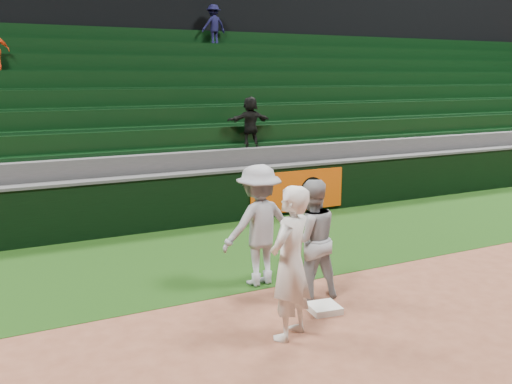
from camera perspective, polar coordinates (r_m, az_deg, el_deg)
ground at (r=8.68m, az=4.33°, el=-11.46°), size 70.00×70.00×0.00m
foul_grass at (r=11.19m, az=-3.73°, el=-6.09°), size 36.00×4.20×0.01m
upper_deck at (r=24.75m, az=-18.00°, el=17.06°), size 40.00×12.00×12.00m
first_base at (r=8.58m, az=6.79°, el=-11.46°), size 0.49×0.49×0.10m
first_baseman at (r=7.42m, az=3.43°, el=-7.10°), size 0.89×0.79×2.04m
baserunner at (r=8.79m, az=5.47°, el=-4.74°), size 0.99×0.82×1.86m
base_coach at (r=9.29m, az=0.27°, el=-3.34°), size 1.36×0.88×1.99m
field_wall at (r=13.02m, az=-7.52°, el=-0.78°), size 36.00×0.45×1.25m
stadium_seating at (r=16.41m, az=-12.19°, el=5.38°), size 36.00×5.95×5.66m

